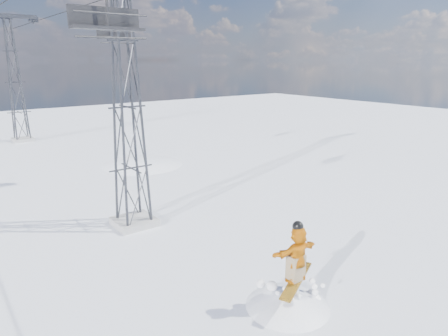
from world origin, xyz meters
The scene contains 6 objects.
ground centered at (0.00, 0.00, 0.00)m, with size 120.00×120.00×0.00m, color white.
lift_tower_near centered at (0.80, 8.00, 5.47)m, with size 5.20×1.80×11.43m.
lift_tower_far centered at (0.80, 33.00, 5.47)m, with size 5.20×1.80×11.43m.
haul_cables centered at (0.80, 19.50, 10.85)m, with size 4.46×51.00×0.06m.
lift_chair_near centered at (-1.40, 3.98, 8.63)m, with size 2.23×0.64×2.77m.
lift_chair_mid centered at (3.00, 14.15, 8.85)m, with size 2.01×0.58×2.50m.
Camera 1 is at (-6.26, -8.43, 7.46)m, focal length 32.00 mm.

